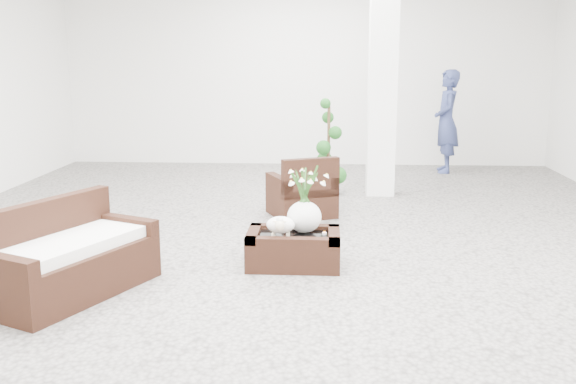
# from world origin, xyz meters

# --- Properties ---
(ground) EXTENTS (11.00, 11.00, 0.00)m
(ground) POSITION_xyz_m (0.00, 0.00, 0.00)
(ground) COLOR gray
(ground) RESTS_ON ground
(column) EXTENTS (0.40, 0.40, 3.50)m
(column) POSITION_xyz_m (1.20, 2.80, 1.75)
(column) COLOR white
(column) RESTS_ON ground
(coffee_table) EXTENTS (0.90, 0.60, 0.31)m
(coffee_table) POSITION_xyz_m (0.09, -0.66, 0.16)
(coffee_table) COLOR #33190F
(coffee_table) RESTS_ON ground
(sheep_figurine) EXTENTS (0.28, 0.23, 0.21)m
(sheep_figurine) POSITION_xyz_m (-0.03, -0.76, 0.42)
(sheep_figurine) COLOR white
(sheep_figurine) RESTS_ON coffee_table
(planter_narcissus) EXTENTS (0.44, 0.44, 0.80)m
(planter_narcissus) POSITION_xyz_m (0.19, -0.56, 0.71)
(planter_narcissus) COLOR white
(planter_narcissus) RESTS_ON coffee_table
(tealight) EXTENTS (0.04, 0.04, 0.03)m
(tealight) POSITION_xyz_m (0.39, -0.64, 0.33)
(tealight) COLOR white
(tealight) RESTS_ON coffee_table
(armchair) EXTENTS (0.96, 0.95, 0.79)m
(armchair) POSITION_xyz_m (0.09, 1.40, 0.39)
(armchair) COLOR #33190F
(armchair) RESTS_ON ground
(loveseat) EXTENTS (1.28, 1.66, 0.80)m
(loveseat) POSITION_xyz_m (-1.78, -1.56, 0.40)
(loveseat) COLOR #33190F
(loveseat) RESTS_ON ground
(topiary) EXTENTS (0.37, 0.37, 1.39)m
(topiary) POSITION_xyz_m (0.43, 2.79, 0.70)
(topiary) COLOR #164415
(topiary) RESTS_ON ground
(shopper) EXTENTS (0.46, 0.67, 1.80)m
(shopper) POSITION_xyz_m (2.50, 4.75, 0.90)
(shopper) COLOR navy
(shopper) RESTS_ON ground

